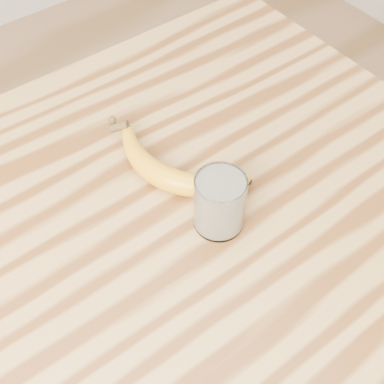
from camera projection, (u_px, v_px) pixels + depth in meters
table at (123, 280)px, 0.90m from camera, size 1.20×0.80×0.90m
smoothie_glass at (220, 202)px, 0.78m from camera, size 0.08×0.08×0.10m
banana at (166, 179)px, 0.84m from camera, size 0.24×0.35×0.04m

